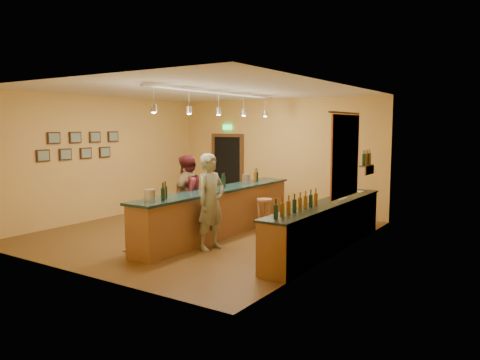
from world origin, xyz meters
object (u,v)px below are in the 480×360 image
Objects in this scene: bartender at (211,202)px; back_counter at (327,225)px; tasting_bar at (219,209)px; bar_stool at (264,205)px; customer_a at (186,196)px; customer_b at (188,196)px.

back_counter is at bearing -51.76° from bartender.
tasting_bar is at bearing 34.37° from bartender.
bar_stool is (0.58, 0.99, -0.00)m from tasting_bar.
tasting_bar is 0.78m from customer_a.
bartender is 1.06× the size of customer_b.
customer_b is (-0.55, -0.42, 0.29)m from tasting_bar.
tasting_bar reaches higher than bar_stool.
back_counter is at bearing 4.17° from tasting_bar.
customer_b reaches higher than bar_stool.
customer_a is at bearing -167.96° from back_counter.
bartender is 2.53× the size of bar_stool.
bartender reaches higher than back_counter.
back_counter is 6.09× the size of bar_stool.
bartender reaches higher than customer_a.
bartender is at bearing -147.94° from back_counter.
tasting_bar is 1.22m from bartender.
customer_a is (-0.55, -0.47, 0.30)m from tasting_bar.
customer_a is at bearing 69.07° from bartender.
tasting_bar is (-2.48, -0.18, 0.12)m from back_counter.
customer_a is 1.87m from bar_stool.
back_counter is 2.49m from tasting_bar.
tasting_bar is at bearing 119.41° from customer_a.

